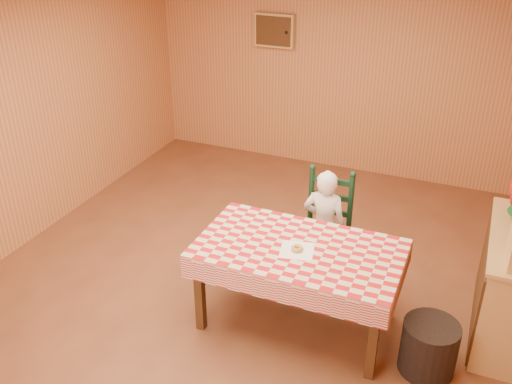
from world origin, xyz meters
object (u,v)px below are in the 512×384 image
(storage_bin, at_px, (429,347))
(ladder_chair, at_px, (325,229))
(dining_table, at_px, (299,256))
(seated_child, at_px, (324,226))

(storage_bin, bearing_deg, ladder_chair, 140.63)
(dining_table, height_order, storage_bin, dining_table)
(seated_child, distance_m, storage_bin, 1.44)
(seated_child, bearing_deg, dining_table, 90.00)
(dining_table, bearing_deg, ladder_chair, 90.00)
(ladder_chair, xyz_separation_m, storage_bin, (1.10, -0.91, -0.29))
(ladder_chair, height_order, seated_child, seated_child)
(ladder_chair, relative_size, seated_child, 0.96)
(dining_table, relative_size, seated_child, 1.47)
(ladder_chair, bearing_deg, dining_table, -90.00)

